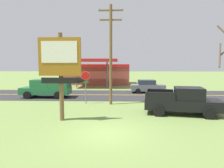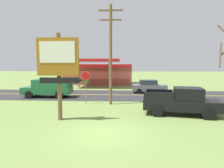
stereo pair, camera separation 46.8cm
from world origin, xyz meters
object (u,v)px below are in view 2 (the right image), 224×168
(motel_sign, at_px, (59,64))
(pickup_black_parked_on_lawn, at_px, (182,101))
(utility_pole, at_px, (111,52))
(car_grey_near_lane, at_px, (149,86))
(pickup_green_on_road, at_px, (47,88))
(stop_sign, at_px, (86,82))
(gas_station, at_px, (99,73))

(motel_sign, distance_m, pickup_black_parked_on_lawn, 8.81)
(motel_sign, bearing_deg, utility_pole, 61.88)
(car_grey_near_lane, bearing_deg, motel_sign, -119.51)
(utility_pole, relative_size, pickup_green_on_road, 1.68)
(stop_sign, height_order, gas_station, gas_station)
(car_grey_near_lane, bearing_deg, utility_pole, -120.50)
(gas_station, distance_m, pickup_green_on_road, 15.78)
(gas_station, relative_size, car_grey_near_lane, 2.86)
(pickup_black_parked_on_lawn, height_order, pickup_green_on_road, same)
(motel_sign, height_order, car_grey_near_lane, motel_sign)
(utility_pole, relative_size, gas_station, 0.73)
(utility_pole, bearing_deg, car_grey_near_lane, 59.50)
(gas_station, relative_size, pickup_green_on_road, 2.31)
(pickup_green_on_road, relative_size, car_grey_near_lane, 1.24)
(pickup_green_on_road, xyz_separation_m, car_grey_near_lane, (11.55, 4.00, -0.13))
(stop_sign, height_order, pickup_black_parked_on_lawn, stop_sign)
(stop_sign, distance_m, car_grey_near_lane, 9.83)
(motel_sign, height_order, pickup_black_parked_on_lawn, motel_sign)
(pickup_green_on_road, bearing_deg, gas_station, 76.32)
(motel_sign, bearing_deg, pickup_green_on_road, 116.48)
(motel_sign, distance_m, stop_sign, 5.82)
(pickup_green_on_road, bearing_deg, stop_sign, -32.66)
(motel_sign, height_order, utility_pole, utility_pole)
(pickup_black_parked_on_lawn, bearing_deg, car_grey_near_lane, 95.19)
(pickup_green_on_road, distance_m, car_grey_near_lane, 12.23)
(utility_pole, xyz_separation_m, pickup_black_parked_on_lawn, (5.31, -3.44, -3.73))
(motel_sign, xyz_separation_m, stop_sign, (0.58, 5.57, -1.56))
(pickup_black_parked_on_lawn, relative_size, car_grey_near_lane, 1.30)
(gas_station, height_order, pickup_black_parked_on_lawn, gas_station)
(pickup_green_on_road, height_order, car_grey_near_lane, pickup_green_on_road)
(utility_pole, bearing_deg, gas_station, 100.61)
(pickup_green_on_road, bearing_deg, motel_sign, -63.52)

